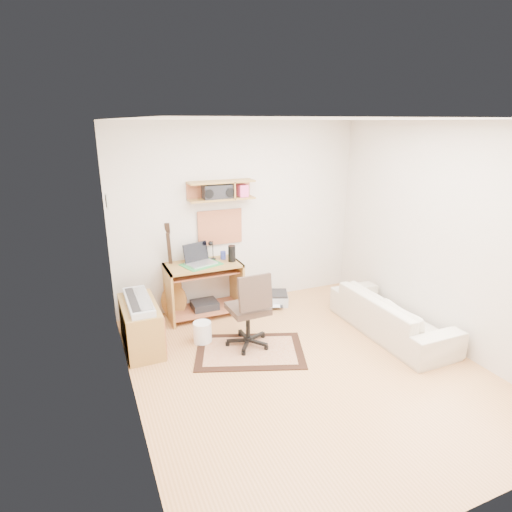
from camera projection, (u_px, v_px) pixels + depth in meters
name	position (u px, v px, depth m)	size (l,w,h in m)	color
floor	(306.00, 368.00, 4.62)	(3.60, 4.00, 0.01)	tan
ceiling	(317.00, 119.00, 3.83)	(3.60, 4.00, 0.01)	white
back_wall	(239.00, 216.00, 5.98)	(3.60, 0.01, 2.60)	beige
left_wall	(125.00, 281.00, 3.55)	(0.01, 4.00, 2.60)	beige
right_wall	(445.00, 237.00, 4.90)	(0.01, 4.00, 2.60)	beige
wall_shelf	(221.00, 190.00, 5.63)	(0.90, 0.25, 0.26)	olive
cork_board	(220.00, 227.00, 5.89)	(0.64, 0.03, 0.49)	tan
wall_photo	(107.00, 201.00, 4.74)	(0.02, 0.20, 0.15)	#4C8CBF
desk	(204.00, 290.00, 5.78)	(1.00, 0.55, 0.75)	olive
laptop	(201.00, 255.00, 5.59)	(0.37, 0.37, 0.28)	silver
speaker	(232.00, 254.00, 5.73)	(0.10, 0.10, 0.22)	black
desk_lamp	(213.00, 250.00, 5.82)	(0.09, 0.09, 0.27)	black
pencil_cup	(223.00, 255.00, 5.86)	(0.08, 0.08, 0.11)	#34409C
boombox	(218.00, 192.00, 5.61)	(0.39, 0.18, 0.20)	black
rug	(250.00, 351.00, 4.95)	(1.25, 0.83, 0.02)	tan
task_chair	(248.00, 308.00, 4.94)	(0.50, 0.50, 0.97)	#34271F
cabinet	(141.00, 326.00, 4.98)	(0.40, 0.90, 0.55)	olive
music_keyboard	(139.00, 302.00, 4.88)	(0.26, 0.83, 0.07)	#B2B5BA
guitar	(172.00, 272.00, 5.66)	(0.35, 0.22, 1.31)	#A77033
waste_basket	(202.00, 332.00, 5.12)	(0.22, 0.22, 0.26)	white
printer	(273.00, 298.00, 6.23)	(0.44, 0.34, 0.17)	#A5A8AA
sofa	(392.00, 308.00, 5.28)	(1.75, 0.51, 0.68)	#C2B49A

